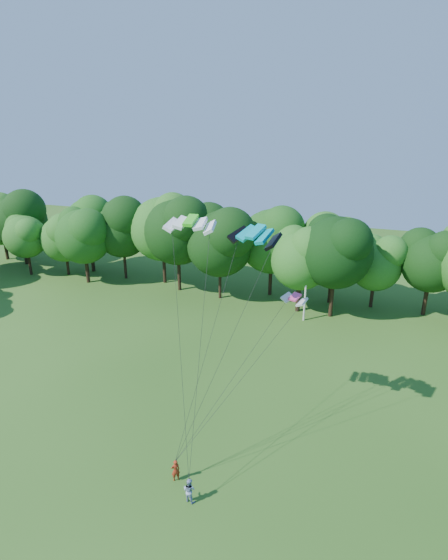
% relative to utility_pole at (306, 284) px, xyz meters
% --- Properties ---
extents(ground, '(160.00, 160.00, 0.00)m').
position_rel_utility_pole_xyz_m(ground, '(-4.02, -30.99, -4.40)').
color(ground, '#234B14').
rests_on(ground, ground).
extents(utility_pole, '(1.67, 0.56, 8.59)m').
position_rel_utility_pole_xyz_m(utility_pole, '(0.00, 0.00, 0.00)').
color(utility_pole, silver).
rests_on(utility_pole, ground).
extents(kite_flyer_left, '(0.67, 0.65, 1.54)m').
position_rel_utility_pole_xyz_m(kite_flyer_left, '(-3.97, -26.05, -3.63)').
color(kite_flyer_left, maroon).
rests_on(kite_flyer_left, ground).
extents(kite_flyer_right, '(0.90, 0.76, 1.62)m').
position_rel_utility_pole_xyz_m(kite_flyer_right, '(-2.53, -27.24, -3.59)').
color(kite_flyer_right, '#8E9EC6').
rests_on(kite_flyer_right, ground).
extents(kite_teal, '(3.49, 2.47, 0.73)m').
position_rel_utility_pole_xyz_m(kite_teal, '(-0.52, -20.79, 10.82)').
color(kite_teal, '#05939F').
rests_on(kite_teal, ground).
extents(kite_green, '(3.18, 1.59, 0.54)m').
position_rel_utility_pole_xyz_m(kite_green, '(-4.57, -21.17, 11.31)').
color(kite_green, '#3ADE21').
rests_on(kite_green, ground).
extents(kite_pink, '(2.00, 1.54, 0.38)m').
position_rel_utility_pole_xyz_m(kite_pink, '(1.55, -17.53, 5.58)').
color(kite_pink, '#E74084').
rests_on(kite_pink, ground).
extents(tree_back_west, '(8.75, 8.75, 12.73)m').
position_rel_utility_pole_xyz_m(tree_back_west, '(-32.65, 6.93, 3.54)').
color(tree_back_west, '#351F15').
rests_on(tree_back_west, ground).
extents(tree_back_center, '(8.84, 8.84, 12.86)m').
position_rel_utility_pole_xyz_m(tree_back_center, '(2.74, 2.09, 3.63)').
color(tree_back_center, '#322513').
rests_on(tree_back_center, ground).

